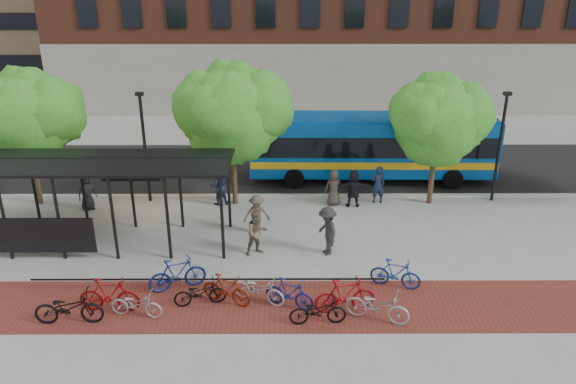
{
  "coord_description": "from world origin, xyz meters",
  "views": [
    {
      "loc": [
        -0.65,
        -20.48,
        10.53
      ],
      "look_at": [
        -0.56,
        0.8,
        1.6
      ],
      "focal_mm": 35.0,
      "sensor_mm": 36.0,
      "label": 1
    }
  ],
  "objects_px": {
    "pedestrian_3": "(257,215)",
    "bus": "(372,144)",
    "bike_9": "(345,295)",
    "bike_10": "(378,306)",
    "pedestrian_9": "(327,231)",
    "pedestrian_0": "(87,192)",
    "bike_7": "(289,293)",
    "pedestrian_2": "(219,186)",
    "bike_0": "(69,308)",
    "bike_1": "(109,295)",
    "bike_6": "(259,289)",
    "pedestrian_5": "(353,188)",
    "pedestrian_8": "(257,233)",
    "pedestrian_6": "(334,188)",
    "lamp_post_right": "(500,144)",
    "bike_3": "(177,274)",
    "bike_4": "(200,293)",
    "lamp_post_left": "(145,145)",
    "tree_b": "(234,109)",
    "tree_c": "(440,117)",
    "bike_2": "(136,304)",
    "bike_5": "(226,289)",
    "pedestrian_7": "(378,185)",
    "bus_shelter": "(89,171)",
    "bike_11": "(395,274)",
    "tree_a": "(27,114)",
    "bike_8": "(318,311)"
  },
  "relations": [
    {
      "from": "pedestrian_7",
      "to": "pedestrian_6",
      "type": "bearing_deg",
      "value": 1.43
    },
    {
      "from": "bike_6",
      "to": "bike_11",
      "type": "xyz_separation_m",
      "value": [
        4.65,
        0.89,
        0.04
      ]
    },
    {
      "from": "bike_1",
      "to": "pedestrian_8",
      "type": "height_order",
      "value": "pedestrian_8"
    },
    {
      "from": "pedestrian_3",
      "to": "bus",
      "type": "bearing_deg",
      "value": 41.12
    },
    {
      "from": "lamp_post_left",
      "to": "bike_0",
      "type": "bearing_deg",
      "value": -92.12
    },
    {
      "from": "lamp_post_right",
      "to": "bike_8",
      "type": "relative_size",
      "value": 2.89
    },
    {
      "from": "bike_0",
      "to": "lamp_post_right",
      "type": "bearing_deg",
      "value": -62.25
    },
    {
      "from": "tree_b",
      "to": "bus",
      "type": "distance_m",
      "value": 7.68
    },
    {
      "from": "bike_1",
      "to": "tree_b",
      "type": "bearing_deg",
      "value": -19.16
    },
    {
      "from": "tree_b",
      "to": "pedestrian_6",
      "type": "bearing_deg",
      "value": -3.07
    },
    {
      "from": "pedestrian_5",
      "to": "pedestrian_6",
      "type": "relative_size",
      "value": 1.03
    },
    {
      "from": "bike_0",
      "to": "bike_1",
      "type": "xyz_separation_m",
      "value": [
        1.06,
        0.65,
        0.04
      ]
    },
    {
      "from": "pedestrian_7",
      "to": "pedestrian_8",
      "type": "relative_size",
      "value": 1.0
    },
    {
      "from": "pedestrian_2",
      "to": "tree_c",
      "type": "bearing_deg",
      "value": 168.93
    },
    {
      "from": "pedestrian_2",
      "to": "pedestrian_6",
      "type": "distance_m",
      "value": 5.25
    },
    {
      "from": "bike_0",
      "to": "bike_6",
      "type": "height_order",
      "value": "bike_0"
    },
    {
      "from": "pedestrian_5",
      "to": "bus_shelter",
      "type": "bearing_deg",
      "value": 19.42
    },
    {
      "from": "tree_b",
      "to": "bus",
      "type": "height_order",
      "value": "tree_b"
    },
    {
      "from": "bike_2",
      "to": "pedestrian_6",
      "type": "height_order",
      "value": "pedestrian_6"
    },
    {
      "from": "tree_b",
      "to": "bike_11",
      "type": "height_order",
      "value": "tree_b"
    },
    {
      "from": "bus_shelter",
      "to": "bike_0",
      "type": "bearing_deg",
      "value": -81.83
    },
    {
      "from": "bike_3",
      "to": "pedestrian_3",
      "type": "bearing_deg",
      "value": -52.66
    },
    {
      "from": "bike_10",
      "to": "pedestrian_3",
      "type": "height_order",
      "value": "pedestrian_3"
    },
    {
      "from": "lamp_post_right",
      "to": "bus",
      "type": "distance_m",
      "value": 6.09
    },
    {
      "from": "lamp_post_left",
      "to": "bike_4",
      "type": "height_order",
      "value": "lamp_post_left"
    },
    {
      "from": "tree_a",
      "to": "bike_11",
      "type": "xyz_separation_m",
      "value": [
        15.01,
        -7.23,
        -3.71
      ]
    },
    {
      "from": "bike_1",
      "to": "pedestrian_3",
      "type": "bearing_deg",
      "value": -37.02
    },
    {
      "from": "bike_2",
      "to": "pedestrian_2",
      "type": "xyz_separation_m",
      "value": [
        1.65,
        8.76,
        0.46
      ]
    },
    {
      "from": "bike_9",
      "to": "bike_10",
      "type": "height_order",
      "value": "bike_9"
    },
    {
      "from": "bike_6",
      "to": "pedestrian_0",
      "type": "height_order",
      "value": "pedestrian_0"
    },
    {
      "from": "bike_6",
      "to": "pedestrian_5",
      "type": "xyz_separation_m",
      "value": [
        3.95,
        7.72,
        0.38
      ]
    },
    {
      "from": "pedestrian_0",
      "to": "pedestrian_3",
      "type": "distance_m",
      "value": 8.11
    },
    {
      "from": "tree_b",
      "to": "pedestrian_3",
      "type": "height_order",
      "value": "tree_b"
    },
    {
      "from": "bus_shelter",
      "to": "tree_b",
      "type": "xyz_separation_m",
      "value": [
        5.23,
        3.83,
        1.46
      ]
    },
    {
      "from": "bike_1",
      "to": "tree_c",
      "type": "bearing_deg",
      "value": -52.88
    },
    {
      "from": "pedestrian_2",
      "to": "pedestrian_8",
      "type": "height_order",
      "value": "pedestrian_2"
    },
    {
      "from": "pedestrian_9",
      "to": "tree_a",
      "type": "bearing_deg",
      "value": -129.85
    },
    {
      "from": "bike_5",
      "to": "pedestrian_7",
      "type": "relative_size",
      "value": 0.97
    },
    {
      "from": "lamp_post_left",
      "to": "bike_10",
      "type": "bearing_deg",
      "value": -45.64
    },
    {
      "from": "bike_2",
      "to": "pedestrian_9",
      "type": "relative_size",
      "value": 0.89
    },
    {
      "from": "bike_3",
      "to": "bike_4",
      "type": "distance_m",
      "value": 1.3
    },
    {
      "from": "tree_a",
      "to": "bike_2",
      "type": "height_order",
      "value": "tree_a"
    },
    {
      "from": "bike_7",
      "to": "pedestrian_5",
      "type": "xyz_separation_m",
      "value": [
        2.95,
        8.01,
        0.36
      ]
    },
    {
      "from": "bike_6",
      "to": "pedestrian_5",
      "type": "height_order",
      "value": "pedestrian_5"
    },
    {
      "from": "bike_10",
      "to": "bike_5",
      "type": "bearing_deg",
      "value": 99.49
    },
    {
      "from": "bike_7",
      "to": "pedestrian_2",
      "type": "distance_m",
      "value": 8.85
    },
    {
      "from": "lamp_post_right",
      "to": "bike_0",
      "type": "relative_size",
      "value": 2.43
    },
    {
      "from": "bike_9",
      "to": "pedestrian_6",
      "type": "relative_size",
      "value": 1.18
    },
    {
      "from": "pedestrian_9",
      "to": "pedestrian_0",
      "type": "bearing_deg",
      "value": -130.71
    },
    {
      "from": "pedestrian_0",
      "to": "pedestrian_2",
      "type": "bearing_deg",
      "value": -34.15
    }
  ]
}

